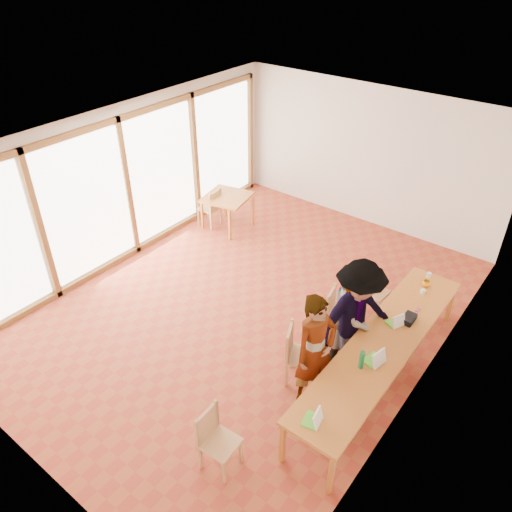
{
  "coord_description": "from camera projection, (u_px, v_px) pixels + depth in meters",
  "views": [
    {
      "loc": [
        4.2,
        -5.28,
        5.6
      ],
      "look_at": [
        0.09,
        0.04,
        1.1
      ],
      "focal_mm": 35.0,
      "sensor_mm": 36.0,
      "label": 1
    }
  ],
  "objects": [
    {
      "name": "chair_mid",
      "position": [
        296.0,
        349.0,
        7.06
      ],
      "size": [
        0.58,
        0.58,
        0.5
      ],
      "rotation": [
        0.0,
        0.0,
        0.42
      ],
      "color": "tan",
      "rests_on": "ground"
    },
    {
      "name": "communal_table",
      "position": [
        383.0,
        345.0,
        6.95
      ],
      "size": [
        0.8,
        4.0,
        0.75
      ],
      "color": "#CA762C",
      "rests_on": "ground"
    },
    {
      "name": "laptop_far",
      "position": [
        396.0,
        322.0,
        7.2
      ],
      "size": [
        0.27,
        0.28,
        0.19
      ],
      "rotation": [
        0.0,
        0.0,
        -0.43
      ],
      "color": "#5DD733",
      "rests_on": "communal_table"
    },
    {
      "name": "chair_near",
      "position": [
        213.0,
        433.0,
        5.94
      ],
      "size": [
        0.43,
        0.43,
        0.47
      ],
      "rotation": [
        0.0,
        0.0,
        0.06
      ],
      "color": "tan",
      "rests_on": "ground"
    },
    {
      "name": "ceiling",
      "position": [
        249.0,
        142.0,
        7.04
      ],
      "size": [
        6.0,
        8.0,
        0.04
      ],
      "primitive_type": "cube",
      "color": "white",
      "rests_on": "wall_back"
    },
    {
      "name": "person_far",
      "position": [
        357.0,
        318.0,
        7.05
      ],
      "size": [
        1.09,
        1.39,
        1.89
      ],
      "primitive_type": "imported",
      "rotation": [
        0.0,
        0.0,
        1.21
      ],
      "color": "gray",
      "rests_on": "ground"
    },
    {
      "name": "green_bottle",
      "position": [
        362.0,
        360.0,
        6.46
      ],
      "size": [
        0.07,
        0.07,
        0.28
      ],
      "primitive_type": "cylinder",
      "color": "#13703D",
      "rests_on": "communal_table"
    },
    {
      "name": "wall_right",
      "position": [
        434.0,
        309.0,
        6.37
      ],
      "size": [
        0.1,
        8.0,
        3.0
      ],
      "primitive_type": "cube",
      "color": "beige",
      "rests_on": "ground"
    },
    {
      "name": "yellow_mug",
      "position": [
        426.0,
        284.0,
        7.97
      ],
      "size": [
        0.15,
        0.15,
        0.1
      ],
      "primitive_type": "imported",
      "rotation": [
        0.0,
        0.0,
        0.15
      ],
      "color": "orange",
      "rests_on": "communal_table"
    },
    {
      "name": "window_wall",
      "position": [
        127.0,
        184.0,
        9.39
      ],
      "size": [
        0.1,
        8.0,
        3.0
      ],
      "primitive_type": "cube",
      "color": "white",
      "rests_on": "ground"
    },
    {
      "name": "person_near",
      "position": [
        315.0,
        351.0,
        6.61
      ],
      "size": [
        0.61,
        0.74,
        1.76
      ],
      "primitive_type": "imported",
      "rotation": [
        0.0,
        0.0,
        1.24
      ],
      "color": "gray",
      "rests_on": "ground"
    },
    {
      "name": "side_table",
      "position": [
        227.0,
        199.0,
        10.67
      ],
      "size": [
        0.9,
        0.9,
        0.75
      ],
      "rotation": [
        0.0,
        0.0,
        0.21
      ],
      "color": "#CA762C",
      "rests_on": "ground"
    },
    {
      "name": "black_pouch",
      "position": [
        409.0,
        319.0,
        7.27
      ],
      "size": [
        0.16,
        0.26,
        0.09
      ],
      "primitive_type": "cube",
      "color": "black",
      "rests_on": "communal_table"
    },
    {
      "name": "chair_spare",
      "position": [
        212.0,
        204.0,
        10.79
      ],
      "size": [
        0.43,
        0.43,
        0.46
      ],
      "rotation": [
        0.0,
        0.0,
        3.22
      ],
      "color": "tan",
      "rests_on": "ground"
    },
    {
      "name": "wall_back",
      "position": [
        367.0,
        156.0,
        10.52
      ],
      "size": [
        6.0,
        0.1,
        3.0
      ],
      "primitive_type": "cube",
      "color": "beige",
      "rests_on": "ground"
    },
    {
      "name": "wall_front",
      "position": [
        15.0,
        390.0,
        5.26
      ],
      "size": [
        6.0,
        0.1,
        3.0
      ],
      "primitive_type": "cube",
      "color": "beige",
      "rests_on": "ground"
    },
    {
      "name": "condiment_cup",
      "position": [
        423.0,
        291.0,
        7.83
      ],
      "size": [
        0.08,
        0.08,
        0.06
      ],
      "primitive_type": "cylinder",
      "color": "white",
      "rests_on": "communal_table"
    },
    {
      "name": "laptop_mid",
      "position": [
        376.0,
        359.0,
        6.57
      ],
      "size": [
        0.27,
        0.3,
        0.22
      ],
      "rotation": [
        0.0,
        0.0,
        -0.22
      ],
      "color": "#5DD733",
      "rests_on": "communal_table"
    },
    {
      "name": "laptop_near",
      "position": [
        314.0,
        419.0,
        5.79
      ],
      "size": [
        0.24,
        0.26,
        0.2
      ],
      "rotation": [
        0.0,
        0.0,
        0.19
      ],
      "color": "#5DD733",
      "rests_on": "communal_table"
    },
    {
      "name": "pink_phone",
      "position": [
        418.0,
        310.0,
        7.49
      ],
      "size": [
        0.05,
        0.1,
        0.01
      ],
      "primitive_type": "cube",
      "color": "#B9326D",
      "rests_on": "communal_table"
    },
    {
      "name": "chair_far",
      "position": [
        335.0,
        309.0,
        7.87
      ],
      "size": [
        0.48,
        0.48,
        0.46
      ],
      "rotation": [
        0.0,
        0.0,
        0.22
      ],
      "color": "tan",
      "rests_on": "ground"
    },
    {
      "name": "ground",
      "position": [
        250.0,
        307.0,
        8.72
      ],
      "size": [
        8.0,
        8.0,
        0.0
      ],
      "primitive_type": "plane",
      "color": "#9D4426",
      "rests_on": "ground"
    },
    {
      "name": "chair_empty",
      "position": [
        371.0,
        285.0,
        8.42
      ],
      "size": [
        0.41,
        0.41,
        0.44
      ],
      "rotation": [
        0.0,
        0.0,
        -0.05
      ],
      "color": "tan",
      "rests_on": "ground"
    },
    {
      "name": "person_mid",
      "position": [
        353.0,
        315.0,
        7.31
      ],
      "size": [
        0.73,
        0.87,
        1.63
      ],
      "primitive_type": "imported",
      "rotation": [
        0.0,
        0.0,
        1.71
      ],
      "color": "gray",
      "rests_on": "ground"
    },
    {
      "name": "clear_glass",
      "position": [
        429.0,
        275.0,
        8.17
      ],
      "size": [
        0.07,
        0.07,
        0.09
      ],
      "primitive_type": "cylinder",
      "color": "silver",
      "rests_on": "communal_table"
    }
  ]
}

